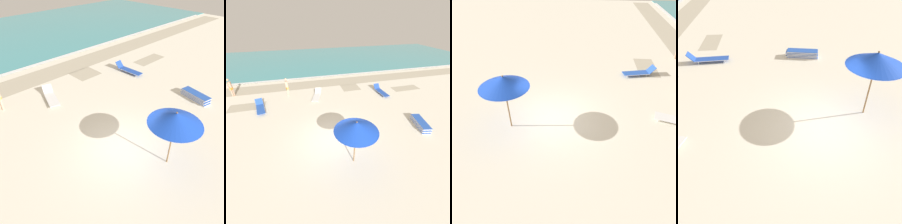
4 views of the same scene
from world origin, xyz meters
TOP-DOWN VIEW (x-y plane):
  - ground_plane at (0.00, 0.01)m, footprint 60.00×60.00m
  - ocean_water at (0.00, 20.63)m, footprint 60.00×18.87m
  - beach_umbrella at (0.74, -1.89)m, footprint 2.11×2.11m
  - lounger_stack at (6.30, -0.16)m, footprint 0.99×2.01m
  - sun_lounger_under_umbrella at (-4.98, 4.95)m, footprint 1.06×2.14m
  - sun_lounger_beside_umbrella at (6.15, 5.31)m, footprint 0.72×2.26m
  - sun_lounger_near_water_left at (-0.17, 5.95)m, footprint 1.21×2.18m
  - beachgoer_wading_adult at (-7.88, 8.20)m, footprint 0.27×0.43m
  - beachgoer_shoreline_child at (-2.78, 7.00)m, footprint 0.29×0.42m

SIDE VIEW (x-z plane):
  - ground_plane at x=0.00m, z-range -0.16..0.00m
  - ocean_water at x=0.00m, z-range 0.00..0.06m
  - lounger_stack at x=6.30m, z-range 0.00..0.41m
  - sun_lounger_near_water_left at x=-0.17m, z-range -0.07..0.50m
  - sun_lounger_beside_umbrella at x=6.15m, z-range -0.08..0.52m
  - sun_lounger_under_umbrella at x=-4.98m, z-range -0.08..0.51m
  - beachgoer_wading_adult at x=-7.88m, z-range 0.12..1.88m
  - beachgoer_shoreline_child at x=-2.78m, z-range 0.12..1.88m
  - beach_umbrella at x=0.74m, z-range 1.01..3.65m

